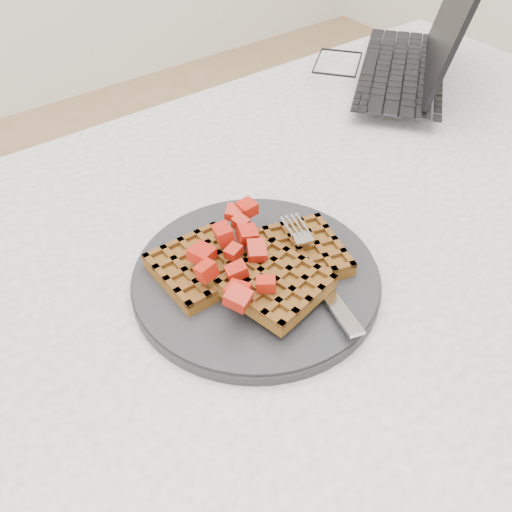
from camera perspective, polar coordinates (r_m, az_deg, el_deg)
The scene contains 7 objects.
ground at distance 1.31m, azimuth 4.97°, elevation -23.14°, with size 4.00×4.00×0.00m, color tan.
table at distance 0.78m, azimuth 7.71°, elevation -3.43°, with size 1.20×0.80×0.75m.
plate at distance 0.62m, azimuth -0.00°, elevation -2.20°, with size 0.27×0.27×0.02m, color black.
waffles at distance 0.60m, azimuth 0.23°, elevation -1.08°, with size 0.20×0.17×0.03m.
strawberry_pile at distance 0.58m, azimuth -0.00°, elevation 1.01°, with size 0.15×0.15×0.02m, color #860801, non-canonical shape.
fork at distance 0.60m, azimuth 5.82°, elevation -1.47°, with size 0.02×0.18×0.02m, color silver, non-canonical shape.
laptop at distance 1.04m, azimuth 13.05°, elevation 18.53°, with size 0.40×0.39×0.23m.
Camera 1 is at (-0.41, -0.37, 1.19)m, focal length 40.00 mm.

